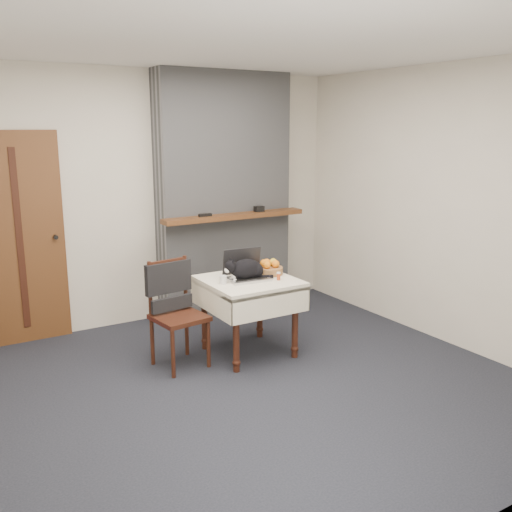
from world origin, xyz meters
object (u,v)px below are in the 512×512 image
Objects in this scene: door at (19,240)px; cream_jar at (223,280)px; pill_bottle at (279,276)px; laptop at (246,271)px; side_table at (249,291)px; chair at (173,298)px; cat at (247,270)px; fruit_basket at (269,268)px.

cream_jar is at bearing -44.42° from door.
laptop is at bearing 138.73° from pill_bottle.
side_table is 0.85× the size of chair.
cream_jar is (1.41, -1.38, -0.26)m from door.
side_table is 0.21m from cat.
cat is at bearing 2.25° from cream_jar.
cream_jar reaches higher than side_table.
cream_jar is 0.52m from fruit_basket.
fruit_basket is at bearing -34.34° from door.
door is at bearing 145.66° from fruit_basket.
cream_jar and pill_bottle have the same top height.
cat is (1.65, -1.37, -0.21)m from door.
door is 2.15m from laptop.
laptop is 0.26m from fruit_basket.
side_table is at bearing 142.17° from pill_bottle.
fruit_basket is 0.26× the size of chair.
cream_jar is (-0.27, -0.02, 0.15)m from side_table.
door is 1.63m from chair.
cream_jar is at bearing -30.58° from chair.
cream_jar is at bearing -172.66° from fruit_basket.
cream_jar is at bearing -176.38° from side_table.
laptop is 0.05m from cat.
side_table is 0.18m from laptop.
cat is 0.29m from pill_bottle.
chair is (-0.64, 0.16, -0.20)m from cat.
fruit_basket is (0.25, 0.05, 0.17)m from side_table.
side_table is at bearing -61.40° from laptop.
chair is (1.01, -1.21, -0.41)m from door.
fruit_basket is at bearing 11.22° from side_table.
pill_bottle is at bearing -34.81° from laptop.
laptop is at bearing -38.71° from door.
side_table is 1.78× the size of cat.
chair is (-0.65, 0.12, -0.18)m from laptop.
fruit_basket is 0.94m from chair.
pill_bottle is 0.94m from chair.
fruit_basket reaches higher than pill_bottle.
side_table is 0.68m from chair.
door is 2.45m from pill_bottle.
pill_bottle is at bearing -100.68° from fruit_basket.
chair is at bearing 167.83° from cat.
fruit_basket reaches higher than cream_jar.
side_table is at bearing -168.78° from fruit_basket.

